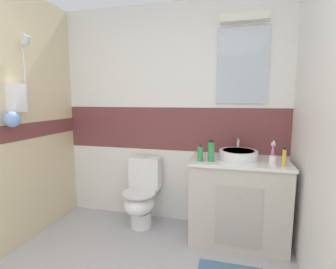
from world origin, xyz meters
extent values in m
cube|color=white|center=(0.00, 2.45, 0.42)|extent=(3.20, 0.10, 0.85)
cube|color=brown|center=(0.00, 2.45, 1.10)|extent=(3.20, 0.10, 0.50)
cube|color=white|center=(0.00, 2.45, 1.93)|extent=(3.20, 0.10, 1.15)
cube|color=silver|center=(0.78, 2.39, 1.79)|extent=(0.52, 0.02, 0.78)
cube|color=white|center=(0.78, 2.35, 2.26)|extent=(0.48, 0.10, 0.08)
cube|color=white|center=(-1.25, 1.51, 1.46)|extent=(0.10, 0.14, 0.26)
cylinder|color=silver|center=(-1.27, 1.65, 1.73)|extent=(0.02, 0.02, 0.54)
cylinder|color=silver|center=(-1.23, 1.65, 2.00)|extent=(0.10, 0.07, 0.11)
sphere|color=#7FA5E5|center=(-1.21, 1.41, 1.27)|extent=(0.14, 0.14, 0.14)
cube|color=beige|center=(0.78, 2.13, 0.41)|extent=(0.93, 0.54, 0.82)
cube|color=white|center=(0.78, 2.12, 0.83)|extent=(0.95, 0.56, 0.03)
cube|color=#B6AD9F|center=(0.78, 1.85, 0.37)|extent=(0.42, 0.01, 0.57)
cylinder|color=silver|center=(0.78, 1.84, 0.57)|extent=(0.02, 0.02, 0.03)
cylinder|color=white|center=(0.77, 2.13, 0.90)|extent=(0.38, 0.38, 0.09)
cylinder|color=#B3B3B8|center=(0.77, 2.13, 0.93)|extent=(0.31, 0.31, 0.01)
cylinder|color=silver|center=(0.77, 2.35, 0.94)|extent=(0.03, 0.03, 0.18)
cylinder|color=silver|center=(0.77, 2.24, 1.03)|extent=(0.02, 0.17, 0.02)
cylinder|color=white|center=(-0.28, 2.12, 0.09)|extent=(0.24, 0.24, 0.18)
ellipsoid|color=white|center=(-0.28, 2.08, 0.29)|extent=(0.34, 0.42, 0.22)
cylinder|color=white|center=(-0.28, 2.08, 0.41)|extent=(0.37, 0.37, 0.02)
cube|color=white|center=(-0.28, 2.29, 0.59)|extent=(0.36, 0.17, 0.37)
cylinder|color=silver|center=(-0.28, 2.29, 0.78)|extent=(0.04, 0.04, 0.02)
cylinder|color=white|center=(1.06, 1.97, 0.89)|extent=(0.06, 0.06, 0.09)
cylinder|color=#D872BF|center=(1.06, 1.96, 0.97)|extent=(0.01, 0.01, 0.19)
cube|color=white|center=(1.06, 1.96, 1.06)|extent=(0.01, 0.02, 0.03)
cylinder|color=#D83F4C|center=(1.07, 1.98, 0.96)|extent=(0.04, 0.03, 0.17)
cube|color=white|center=(1.07, 1.98, 1.04)|extent=(0.02, 0.02, 0.03)
cylinder|color=#D872BF|center=(1.05, 1.97, 0.96)|extent=(0.03, 0.02, 0.17)
cube|color=white|center=(1.05, 1.97, 1.05)|extent=(0.02, 0.02, 0.03)
cylinder|color=green|center=(0.41, 1.96, 0.92)|extent=(0.05, 0.05, 0.14)
cylinder|color=#262626|center=(0.41, 1.96, 1.01)|extent=(0.01, 0.01, 0.04)
cylinder|color=#262626|center=(0.41, 1.95, 1.03)|extent=(0.01, 0.02, 0.01)
cylinder|color=yellow|center=(1.15, 1.95, 0.93)|extent=(0.03, 0.03, 0.15)
cylinder|color=black|center=(1.15, 1.95, 1.01)|extent=(0.02, 0.02, 0.02)
cylinder|color=green|center=(0.51, 1.98, 0.94)|extent=(0.06, 0.06, 0.19)
cylinder|color=black|center=(0.51, 1.98, 1.05)|extent=(0.04, 0.04, 0.02)
camera|label=1|loc=(0.69, -0.40, 1.44)|focal=26.65mm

